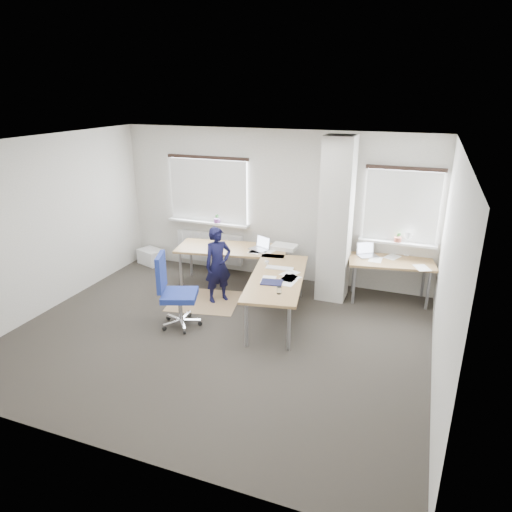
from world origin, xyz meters
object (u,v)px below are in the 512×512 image
at_px(desk_main, 256,263).
at_px(task_chair, 177,307).
at_px(desk_side, 391,263).
at_px(person, 218,265).

height_order(desk_main, task_chair, task_chair).
bearing_deg(task_chair, desk_main, 37.94).
xyz_separation_m(desk_main, task_chair, (-0.80, -1.28, -0.37)).
bearing_deg(desk_side, desk_main, -168.88).
bearing_deg(task_chair, desk_side, 15.52).
distance_m(desk_main, task_chair, 1.55).
xyz_separation_m(desk_main, desk_side, (2.14, 0.83, -0.01)).
xyz_separation_m(task_chair, person, (0.21, 1.05, 0.33)).
relative_size(desk_main, task_chair, 2.40).
bearing_deg(person, desk_side, -28.85).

